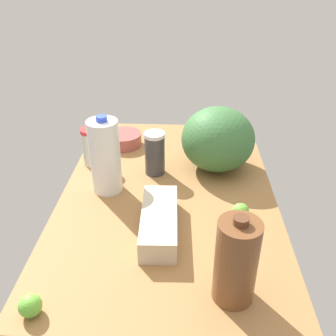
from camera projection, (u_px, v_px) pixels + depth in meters
The scene contains 11 objects.
countertop at pixel (168, 195), 136.12cm from camera, with size 120.00×76.00×3.00cm, color #9B6C3D.
egg_carton at pixel (159, 222), 114.85cm from camera, with size 29.47×10.87×7.24cm, color beige.
mixing_bowl at pixel (124, 139), 166.34cm from camera, with size 15.67×15.67×5.53cm, color #A34D49.
watermelon at pixel (218, 139), 144.42cm from camera, with size 28.30×28.30×24.88cm, color #3A6D38.
shaker_bottle at pixel (155, 153), 142.80cm from camera, with size 7.91×7.91×17.01cm.
chocolate_milk_jug at pixel (236, 261), 89.14cm from camera, with size 10.45×10.45×24.85cm.
tumbler_cup at pixel (93, 146), 149.22cm from camera, with size 8.50×8.50×15.56cm.
milk_jug at pixel (105, 156), 130.18cm from camera, with size 10.71×10.71×28.63cm.
orange_beside_bowl at pixel (222, 125), 177.45cm from camera, with size 7.30×7.30×7.30cm, color orange.
lime_near_front at pixel (30, 306), 88.78cm from camera, with size 5.66×5.66×5.66cm, color #6ABA3A.
lime_loose at pixel (241, 211), 120.72cm from camera, with size 5.49×5.49×5.49cm, color #68B73A.
Camera 1 is at (-112.18, -5.20, 79.06)cm, focal length 40.00 mm.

